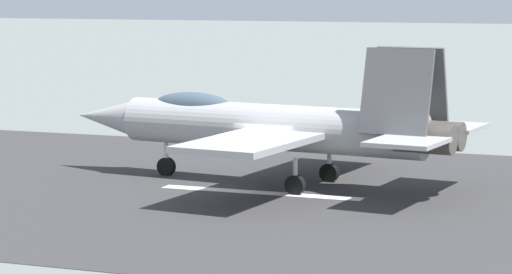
{
  "coord_description": "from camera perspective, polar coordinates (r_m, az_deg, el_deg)",
  "views": [
    {
      "loc": [
        -15.34,
        40.56,
        7.84
      ],
      "look_at": [
        -0.25,
        0.37,
        2.2
      ],
      "focal_mm": 81.12,
      "sensor_mm": 36.0,
      "label": 1
    }
  ],
  "objects": [
    {
      "name": "fighter_jet",
      "position": [
        45.44,
        0.81,
        0.59
      ],
      "size": [
        17.35,
        13.86,
        5.58
      ],
      "color": "#A09FA2",
      "rests_on": "ground"
    },
    {
      "name": "runway_strip",
      "position": [
        44.06,
        -0.11,
        -2.75
      ],
      "size": [
        240.0,
        26.0,
        0.02
      ],
      "color": "#343334",
      "rests_on": "ground"
    },
    {
      "name": "ground_plane",
      "position": [
        44.06,
        -0.13,
        -2.76
      ],
      "size": [
        400.0,
        400.0,
        0.0
      ],
      "primitive_type": "plane",
      "color": "slate"
    }
  ]
}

